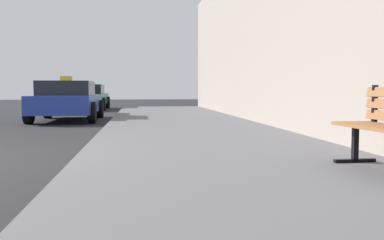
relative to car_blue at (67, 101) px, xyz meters
The scene contains 3 objects.
sidewalk 8.88m from the car_blue, 66.81° to the right, with size 4.00×32.00×0.15m, color #5B5B60.
car_blue is the anchor object (origin of this frame).
car_green 7.94m from the car_blue, 92.33° to the left, with size 2.01×4.58×1.27m.
Camera 1 is at (2.81, -5.78, 0.98)m, focal length 39.34 mm.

